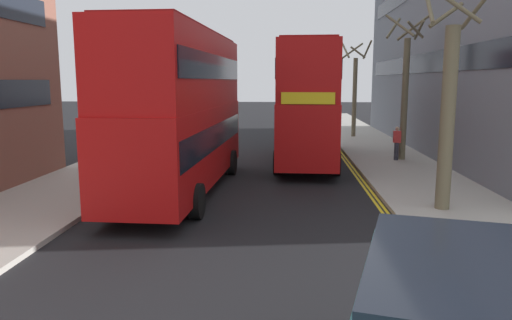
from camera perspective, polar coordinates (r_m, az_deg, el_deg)
The scene contains 11 objects.
sidewalk_right at distance 19.16m, azimuth 19.21°, elevation -2.88°, with size 4.00×80.00×0.14m, color #ADA89E.
sidewalk_left at distance 20.03m, azimuth -19.50°, elevation -2.38°, with size 4.00×80.00×0.14m, color #ADA89E.
kerb_line_outer at distance 16.80m, azimuth 14.09°, elevation -4.54°, with size 0.10×56.00×0.01m, color yellow.
kerb_line_inner at distance 16.77m, azimuth 13.55°, elevation -4.54°, with size 0.10×56.00×0.01m, color yellow.
double_decker_bus_away at distance 17.24m, azimuth -8.71°, elevation 6.17°, with size 3.10×10.89×5.64m.
double_decker_bus_oncoming at distance 23.69m, azimuth 6.08°, elevation 7.04°, with size 3.12×10.89×5.64m.
pedestrian_far at distance 24.40m, azimuth 16.19°, elevation 1.97°, with size 0.34×0.22×1.62m.
street_tree_near at distance 34.14m, azimuth 11.51°, elevation 8.11°, with size 1.90×1.85×6.44m.
street_tree_mid at distance 15.29m, azimuth 21.60°, elevation 5.41°, with size 1.82×1.70×6.48m.
street_tree_far at distance 24.52m, azimuth 17.08°, elevation 8.14°, with size 2.25×2.27×6.93m.
townhouse_terrace_right at distance 30.47m, azimuth 27.86°, elevation 12.84°, with size 10.08×28.00×12.76m.
Camera 1 is at (1.30, -2.03, 3.93)m, focal length 34.09 mm.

